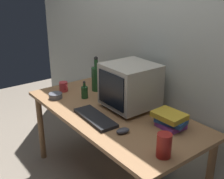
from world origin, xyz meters
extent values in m
cube|color=beige|center=(0.00, 0.44, 1.25)|extent=(4.00, 0.08, 2.50)
cube|color=#9E7047|center=(0.00, 0.00, 0.70)|extent=(1.60, 0.76, 0.03)
cylinder|color=brown|center=(-0.74, -0.32, 0.34)|extent=(0.06, 0.06, 0.69)
cylinder|color=brown|center=(-0.74, 0.32, 0.34)|extent=(0.06, 0.06, 0.69)
cube|color=#B2AD9E|center=(0.05, 0.15, 0.73)|extent=(0.28, 0.24, 0.03)
cube|color=#B2AD9E|center=(0.05, 0.15, 0.92)|extent=(0.38, 0.38, 0.34)
cube|color=black|center=(0.05, -0.05, 0.92)|extent=(0.31, 0.01, 0.27)
cube|color=black|center=(0.05, -0.20, 0.73)|extent=(0.43, 0.18, 0.02)
ellipsoid|color=#3F3F47|center=(0.33, -0.16, 0.74)|extent=(0.08, 0.11, 0.04)
cylinder|color=#1E4C23|center=(-0.44, 0.15, 0.83)|extent=(0.09, 0.09, 0.23)
cylinder|color=#1E4C23|center=(-0.44, 0.15, 0.98)|extent=(0.03, 0.03, 0.08)
sphere|color=#262626|center=(-0.44, 0.15, 1.04)|extent=(0.04, 0.04, 0.04)
cylinder|color=#1E4C23|center=(-0.35, -0.04, 0.77)|extent=(0.06, 0.06, 0.10)
cylinder|color=#1E4C23|center=(-0.35, -0.04, 0.84)|extent=(0.02, 0.02, 0.04)
sphere|color=#262626|center=(-0.35, -0.04, 0.87)|extent=(0.02, 0.02, 0.02)
cube|color=#843893|center=(0.48, 0.16, 0.74)|extent=(0.18, 0.16, 0.03)
cube|color=#28569E|center=(0.48, 0.16, 0.77)|extent=(0.23, 0.18, 0.03)
cube|color=gold|center=(0.46, 0.16, 0.81)|extent=(0.23, 0.18, 0.04)
cylinder|color=#CC383D|center=(-0.62, -0.11, 0.76)|extent=(0.08, 0.08, 0.09)
torus|color=#CC383D|center=(-0.56, -0.11, 0.77)|extent=(0.06, 0.01, 0.06)
cylinder|color=#595B66|center=(-0.51, -0.25, 0.74)|extent=(0.12, 0.12, 0.04)
cylinder|color=#A51E19|center=(0.69, -0.14, 0.79)|extent=(0.09, 0.09, 0.15)
camera|label=1|loc=(1.62, -1.24, 1.69)|focal=44.76mm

